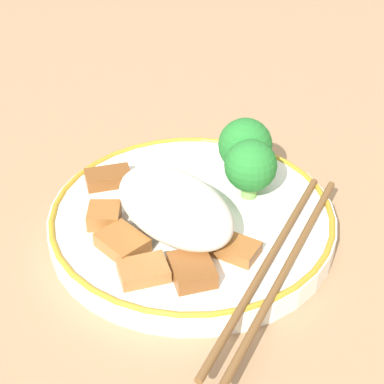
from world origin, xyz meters
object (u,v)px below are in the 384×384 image
Objects in this scene: plate at (192,219)px; broccoli_back_center at (245,145)px; broccoli_back_left at (251,166)px; chopsticks at (278,265)px.

broccoli_back_center is (-0.01, 0.07, 0.03)m from plate.
broccoli_back_left is 0.09m from chopsticks.
broccoli_back_left is 1.00× the size of broccoli_back_center.
plate is 4.49× the size of broccoli_back_center.
chopsticks is (0.10, -0.07, -0.02)m from broccoli_back_center.
plate is 0.08m from broccoli_back_center.
chopsticks is at bearing 3.27° from plate.
broccoli_back_center is (-0.03, 0.02, -0.00)m from broccoli_back_left.
broccoli_back_center reaches higher than chopsticks.
broccoli_back_center reaches higher than plate.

